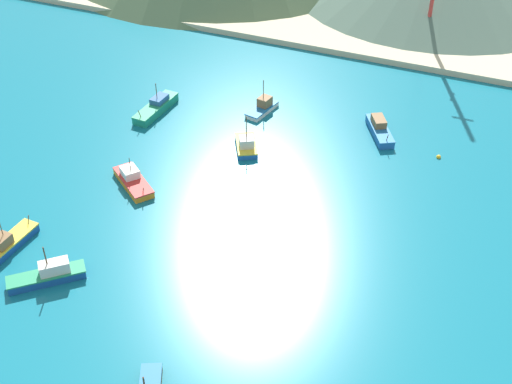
# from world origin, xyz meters

# --- Properties ---
(ground) EXTENTS (260.00, 280.00, 0.50)m
(ground) POSITION_xyz_m (0.00, 30.00, -0.25)
(ground) COLOR #146B7F
(fishing_boat_4) EXTENTS (3.35, 10.90, 5.26)m
(fishing_boat_4) POSITION_xyz_m (-37.93, 61.68, 0.90)
(fishing_boat_4) COLOR #198466
(fishing_boat_4) RESTS_ON ground
(fishing_boat_5) EXTENTS (2.99, 9.15, 6.49)m
(fishing_boat_5) POSITION_xyz_m (-38.54, 23.19, 0.87)
(fishing_boat_5) COLOR #14478C
(fishing_boat_5) RESTS_ON ground
(fishing_boat_6) EXTENTS (8.77, 8.27, 5.54)m
(fishing_boat_6) POSITION_xyz_m (-29.89, 20.25, 1.01)
(fishing_boat_6) COLOR #14478C
(fishing_boat_6) RESTS_ON ground
(fishing_boat_7) EXTENTS (6.78, 9.25, 2.71)m
(fishing_boat_7) POSITION_xyz_m (-0.51, 69.71, 0.92)
(fishing_boat_7) COLOR #1E5BA8
(fishing_boat_7) RESTS_ON ground
(fishing_boat_8) EXTENTS (5.92, 7.31, 6.16)m
(fishing_boat_8) POSITION_xyz_m (-18.90, 56.99, 0.88)
(fishing_boat_8) COLOR #1E5BA8
(fishing_boat_8) RESTS_ON ground
(fishing_boat_9) EXTENTS (8.96, 7.78, 4.62)m
(fishing_boat_9) POSITION_xyz_m (-30.70, 41.76, 0.82)
(fishing_boat_9) COLOR orange
(fishing_boat_9) RESTS_ON ground
(fishing_boat_10) EXTENTS (3.89, 7.38, 6.01)m
(fishing_boat_10) POSITION_xyz_m (-21.00, 68.95, 0.83)
(fishing_boat_10) COLOR silver
(fishing_boat_10) RESTS_ON ground
(buoy_0) EXTENTS (0.72, 0.72, 0.72)m
(buoy_0) POSITION_xyz_m (9.92, 66.53, 0.13)
(buoy_0) COLOR gold
(buoy_0) RESTS_ON ground
(beach_strip) EXTENTS (247.00, 22.41, 1.20)m
(beach_strip) POSITION_xyz_m (0.00, 105.84, 0.60)
(beach_strip) COLOR #C6B793
(beach_strip) RESTS_ON ground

